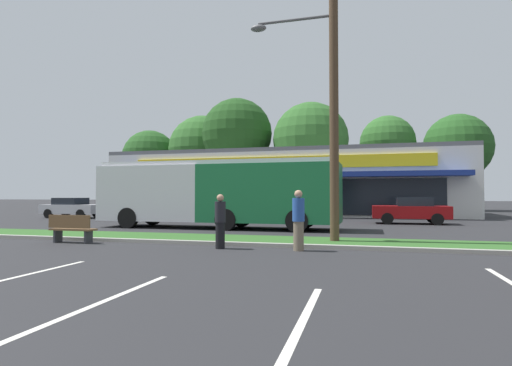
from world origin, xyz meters
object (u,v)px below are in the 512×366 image
at_px(bus_stop_bench, 72,228).
at_px(pedestrian_by_pole, 298,220).
at_px(car_0, 72,207).
at_px(car_3, 411,210).
at_px(city_bus, 217,192).
at_px(car_1, 200,208).
at_px(utility_pole, 330,74).
at_px(pedestrian_near_bench, 220,221).

distance_m(bus_stop_bench, pedestrian_by_pole, 7.73).
xyz_separation_m(car_0, car_3, (22.53, -0.25, 0.03)).
bearing_deg(pedestrian_by_pole, city_bus, -90.70).
relative_size(city_bus, bus_stop_bench, 7.48).
distance_m(city_bus, car_0, 14.34).
distance_m(car_0, car_1, 9.91).
distance_m(utility_pole, pedestrian_by_pole, 5.16).
relative_size(city_bus, pedestrian_near_bench, 7.28).
height_order(car_0, pedestrian_by_pole, pedestrian_by_pole).
distance_m(bus_stop_bench, car_1, 12.44).
xyz_separation_m(utility_pole, pedestrian_near_bench, (-3.13, -1.99, -4.82)).
relative_size(utility_pole, pedestrian_near_bench, 6.44).
height_order(car_1, pedestrian_near_bench, pedestrian_near_bench).
xyz_separation_m(bus_stop_bench, pedestrian_by_pole, (7.72, 0.06, 0.38)).
bearing_deg(car_3, car_1, 1.09).
bearing_deg(city_bus, bus_stop_bench, 70.48).
bearing_deg(car_1, car_3, -178.91).
bearing_deg(car_3, pedestrian_by_pole, 70.86).
bearing_deg(pedestrian_near_bench, bus_stop_bench, -124.46).
height_order(city_bus, car_1, city_bus).
bearing_deg(car_3, utility_pole, 71.47).
height_order(city_bus, car_3, city_bus).
relative_size(utility_pole, car_1, 2.42).
distance_m(car_0, pedestrian_near_bench, 20.45).
bearing_deg(car_1, bus_stop_bench, 92.46).
height_order(car_1, pedestrian_by_pole, pedestrian_by_pole).
height_order(car_3, pedestrian_by_pole, pedestrian_by_pole).
bearing_deg(pedestrian_by_pole, car_1, -93.25).
bearing_deg(car_0, pedestrian_near_bench, -39.48).
bearing_deg(bus_stop_bench, pedestrian_by_pole, -179.59).
bearing_deg(bus_stop_bench, car_0, -51.08).
bearing_deg(pedestrian_by_pole, car_0, -72.28).
bearing_deg(city_bus, car_0, -23.49).
height_order(car_3, pedestrian_near_bench, pedestrian_near_bench).
bearing_deg(car_1, pedestrian_near_bench, 115.20).
distance_m(car_3, pedestrian_by_pole, 13.35).
bearing_deg(utility_pole, car_3, 71.47).
bearing_deg(city_bus, pedestrian_near_bench, 111.93).
relative_size(car_1, pedestrian_by_pole, 2.48).
xyz_separation_m(city_bus, car_3, (9.49, 5.64, -1.00)).
xyz_separation_m(utility_pole, car_3, (3.61, 10.77, -4.88)).
relative_size(car_3, pedestrian_near_bench, 2.49).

